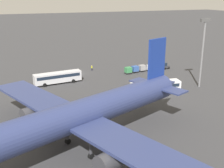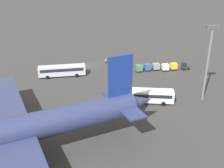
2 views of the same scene
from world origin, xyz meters
The scene contains 12 objects.
ground_plane centered at (0.00, 0.00, 0.00)m, with size 600.00×600.00×0.00m, color #38383A.
airplane centered at (13.76, 44.35, 5.89)m, with size 52.50×46.44×15.70m.
shuttle_bus_near centered at (8.12, 7.78, 1.88)m, with size 13.12×3.76×3.13m.
shuttle_bus_far centered at (-12.55, 24.79, 1.84)m, with size 12.63×4.71×3.05m.
baggage_tug centered at (-27.91, 5.10, 0.94)m, with size 2.59×1.98×2.10m.
worker_person centered at (-4.74, -1.75, 0.87)m, with size 0.38×0.38×1.74m.
cargo_cart_yellow centered at (-24.42, 5.36, 1.19)m, with size 2.18×1.91×2.06m.
cargo_cart_white centered at (-21.81, 5.91, 1.19)m, with size 2.18×1.91×2.06m.
cargo_cart_grey centered at (-19.20, 5.12, 1.19)m, with size 2.18×1.91×2.06m.
cargo_cart_blue centered at (-16.59, 5.46, 1.19)m, with size 2.18×1.91×2.06m.
cargo_cart_green centered at (-13.98, 6.04, 1.19)m, with size 2.18×1.91×2.06m.
light_pole centered at (-25.97, 24.68, 10.84)m, with size 2.80×0.70×17.69m.
Camera 1 is at (21.90, 81.52, 23.34)m, focal length 45.00 mm.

